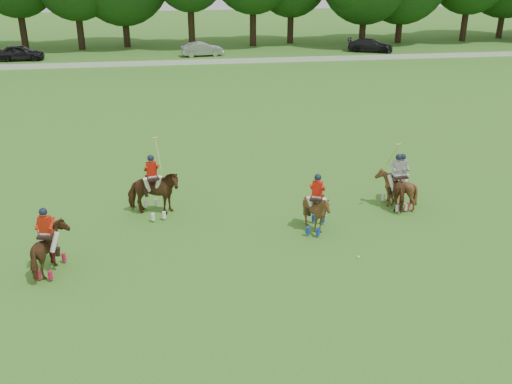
{
  "coord_description": "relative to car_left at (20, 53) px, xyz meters",
  "views": [
    {
      "loc": [
        -2.47,
        -15.05,
        9.66
      ],
      "look_at": [
        0.4,
        4.2,
        1.4
      ],
      "focal_mm": 40.0,
      "sensor_mm": 36.0,
      "label": 1
    }
  ],
  "objects": [
    {
      "name": "ground",
      "position": [
        16.51,
        -42.5,
        -0.73
      ],
      "size": [
        180.0,
        180.0,
        0.0
      ],
      "primitive_type": "plane",
      "color": "#326F1F",
      "rests_on": "ground"
    },
    {
      "name": "boundary_rail",
      "position": [
        16.51,
        -4.5,
        -0.51
      ],
      "size": [
        120.0,
        0.1,
        0.44
      ],
      "primitive_type": "cube",
      "color": "white",
      "rests_on": "ground"
    },
    {
      "name": "car_left",
      "position": [
        0.0,
        0.0,
        0.0
      ],
      "size": [
        4.33,
        1.77,
        1.47
      ],
      "primitive_type": "imported",
      "rotation": [
        0.0,
        0.0,
        1.58
      ],
      "color": "black",
      "rests_on": "ground"
    },
    {
      "name": "car_mid",
      "position": [
        17.23,
        0.0,
        -0.06
      ],
      "size": [
        4.23,
        1.98,
        1.34
      ],
      "primitive_type": "imported",
      "rotation": [
        0.0,
        0.0,
        1.71
      ],
      "color": "#9D9CA2",
      "rests_on": "ground"
    },
    {
      "name": "car_right",
      "position": [
        34.52,
        0.0,
        -0.06
      ],
      "size": [
        4.98,
        3.46,
        1.34
      ],
      "primitive_type": "imported",
      "rotation": [
        0.0,
        0.0,
        1.19
      ],
      "color": "black",
      "rests_on": "ground"
    },
    {
      "name": "polo_red_a",
      "position": [
        9.83,
        -40.64,
        0.08
      ],
      "size": [
        1.22,
        1.98,
        2.27
      ],
      "color": "#442412",
      "rests_on": "ground"
    },
    {
      "name": "polo_red_b",
      "position": [
        13.08,
        -36.7,
        0.18
      ],
      "size": [
        2.12,
        1.93,
        3.03
      ],
      "color": "#442412",
      "rests_on": "ground"
    },
    {
      "name": "polo_red_c",
      "position": [
        19.06,
        -38.98,
        0.06
      ],
      "size": [
        1.69,
        1.77,
        2.24
      ],
      "color": "#442412",
      "rests_on": "ground"
    },
    {
      "name": "polo_stripe_a",
      "position": [
        22.93,
        -37.36,
        0.08
      ],
      "size": [
        1.14,
        1.84,
        2.26
      ],
      "color": "#442412",
      "rests_on": "ground"
    },
    {
      "name": "polo_stripe_b",
      "position": [
        22.74,
        -37.41,
        0.08
      ],
      "size": [
        1.46,
        1.59,
        2.81
      ],
      "color": "#442412",
      "rests_on": "ground"
    },
    {
      "name": "polo_ball",
      "position": [
        19.99,
        -41.26,
        -0.69
      ],
      "size": [
        0.09,
        0.09,
        0.09
      ],
      "primitive_type": "sphere",
      "color": "white",
      "rests_on": "ground"
    }
  ]
}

